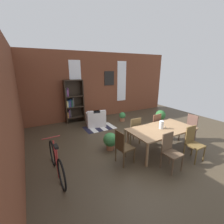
% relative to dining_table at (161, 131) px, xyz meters
% --- Properties ---
extents(ground_plane, '(9.53, 9.53, 0.00)m').
position_rel_dining_table_xyz_m(ground_plane, '(-0.08, 0.56, -0.67)').
color(ground_plane, '#423727').
extents(back_wall_brick, '(8.33, 0.12, 3.28)m').
position_rel_dining_table_xyz_m(back_wall_brick, '(-0.08, 4.24, 0.96)').
color(back_wall_brick, brown).
rests_on(back_wall_brick, ground).
extents(left_wall_brick, '(0.12, 8.25, 3.28)m').
position_rel_dining_table_xyz_m(left_wall_brick, '(-3.81, 0.56, 0.96)').
color(left_wall_brick, brown).
rests_on(left_wall_brick, ground).
extents(window_pane_0, '(0.55, 0.02, 2.13)m').
position_rel_dining_table_xyz_m(window_pane_0, '(-1.36, 4.17, 1.13)').
color(window_pane_0, white).
extents(window_pane_1, '(0.55, 0.02, 2.13)m').
position_rel_dining_table_xyz_m(window_pane_1, '(1.20, 4.17, 1.13)').
color(window_pane_1, white).
extents(dining_table, '(2.04, 1.08, 0.74)m').
position_rel_dining_table_xyz_m(dining_table, '(0.00, 0.00, 0.00)').
color(dining_table, '#8D6B4A').
rests_on(dining_table, ground).
extents(vase_on_table, '(0.13, 0.13, 0.24)m').
position_rel_dining_table_xyz_m(vase_on_table, '(-0.02, -0.00, 0.19)').
color(vase_on_table, silver).
rests_on(vase_on_table, dining_table).
extents(tealight_candle_0, '(0.04, 0.04, 0.05)m').
position_rel_dining_table_xyz_m(tealight_candle_0, '(0.13, -0.04, 0.10)').
color(tealight_candle_0, silver).
rests_on(tealight_candle_0, dining_table).
extents(dining_chair_head_left, '(0.43, 0.43, 0.95)m').
position_rel_dining_table_xyz_m(dining_chair_head_left, '(-1.39, -0.01, -0.16)').
color(dining_chair_head_left, '#4A361F').
rests_on(dining_chair_head_left, ground).
extents(dining_chair_near_left, '(0.41, 0.41, 0.95)m').
position_rel_dining_table_xyz_m(dining_chair_near_left, '(-0.46, -0.76, -0.16)').
color(dining_chair_near_left, brown).
rests_on(dining_chair_near_left, ground).
extents(dining_chair_head_right, '(0.40, 0.40, 0.95)m').
position_rel_dining_table_xyz_m(dining_chair_head_right, '(1.39, 0.00, -0.16)').
color(dining_chair_head_right, brown).
rests_on(dining_chair_head_right, ground).
extents(dining_chair_far_left, '(0.42, 0.42, 0.95)m').
position_rel_dining_table_xyz_m(dining_chair_far_left, '(-0.46, 0.76, -0.16)').
color(dining_chair_far_left, brown).
rests_on(dining_chair_far_left, ground).
extents(dining_chair_far_right, '(0.42, 0.42, 0.95)m').
position_rel_dining_table_xyz_m(dining_chair_far_right, '(0.46, 0.76, -0.16)').
color(dining_chair_far_right, brown).
rests_on(dining_chair_far_right, ground).
extents(dining_chair_near_right, '(0.41, 0.41, 0.95)m').
position_rel_dining_table_xyz_m(dining_chair_near_right, '(0.46, -0.76, -0.16)').
color(dining_chair_near_right, brown).
rests_on(dining_chair_near_right, ground).
extents(bookshelf_tall, '(0.86, 0.33, 2.00)m').
position_rel_dining_table_xyz_m(bookshelf_tall, '(-1.61, 3.98, 0.32)').
color(bookshelf_tall, '#2D2319').
rests_on(bookshelf_tall, ground).
extents(armchair_white, '(0.96, 0.96, 0.75)m').
position_rel_dining_table_xyz_m(armchair_white, '(-0.88, 3.04, -0.40)').
color(armchair_white, white).
rests_on(armchair_white, ground).
extents(bicycle_second, '(0.44, 1.70, 0.89)m').
position_rel_dining_table_xyz_m(bicycle_second, '(-3.05, 0.37, -0.33)').
color(bicycle_second, black).
rests_on(bicycle_second, ground).
extents(potted_plant_by_shelf, '(0.44, 0.44, 0.56)m').
position_rel_dining_table_xyz_m(potted_plant_by_shelf, '(-1.33, 0.82, -0.37)').
color(potted_plant_by_shelf, '#9E6042').
rests_on(potted_plant_by_shelf, ground).
extents(potted_plant_corner, '(0.47, 0.47, 0.57)m').
position_rel_dining_table_xyz_m(potted_plant_corner, '(2.04, 1.96, -0.36)').
color(potted_plant_corner, silver).
rests_on(potted_plant_corner, ground).
extents(potted_plant_window, '(0.31, 0.31, 0.44)m').
position_rel_dining_table_xyz_m(potted_plant_window, '(0.49, 2.95, -0.44)').
color(potted_plant_window, '#9E6042').
rests_on(potted_plant_window, ground).
extents(striped_rug, '(1.32, 0.86, 0.01)m').
position_rel_dining_table_xyz_m(striped_rug, '(-0.86, 2.68, -0.67)').
color(striped_rug, '#1E1E33').
rests_on(striped_rug, ground).
extents(framed_picture, '(0.56, 0.03, 0.72)m').
position_rel_dining_table_xyz_m(framed_picture, '(0.43, 4.17, 1.32)').
color(framed_picture, black).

